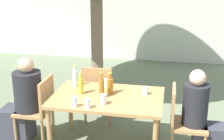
{
  "coord_description": "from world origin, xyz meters",
  "views": [
    {
      "loc": [
        0.75,
        -3.54,
        2.26
      ],
      "look_at": [
        0.0,
        0.3,
        0.99
      ],
      "focal_mm": 50.0,
      "sensor_mm": 36.0,
      "label": 1
    }
  ],
  "objects_px": {
    "person_seated_0": "(23,104)",
    "drinking_glass_4": "(88,103)",
    "dining_table_front": "(107,102)",
    "oil_cruet_0": "(81,85)",
    "amber_bottle_2": "(110,86)",
    "water_bottle_3": "(75,78)",
    "patio_chair_1": "(182,119)",
    "drinking_glass_0": "(103,99)",
    "drinking_glass_2": "(75,102)",
    "patio_chair_2": "(99,91)",
    "amber_bottle_1": "(101,88)",
    "drinking_glass_3": "(145,91)",
    "patio_chair_0": "(39,106)",
    "person_seated_1": "(202,121)",
    "drinking_glass_1": "(106,83)"
  },
  "relations": [
    {
      "from": "person_seated_0",
      "to": "drinking_glass_4",
      "type": "xyz_separation_m",
      "value": [
        1.01,
        -0.39,
        0.26
      ]
    },
    {
      "from": "dining_table_front",
      "to": "oil_cruet_0",
      "type": "distance_m",
      "value": 0.4
    },
    {
      "from": "amber_bottle_2",
      "to": "water_bottle_3",
      "type": "xyz_separation_m",
      "value": [
        -0.52,
        0.18,
        0.01
      ]
    },
    {
      "from": "patio_chair_1",
      "to": "drinking_glass_0",
      "type": "distance_m",
      "value": 1.0
    },
    {
      "from": "water_bottle_3",
      "to": "drinking_glass_2",
      "type": "xyz_separation_m",
      "value": [
        0.2,
        -0.65,
        -0.06
      ]
    },
    {
      "from": "patio_chair_2",
      "to": "drinking_glass_4",
      "type": "xyz_separation_m",
      "value": [
        0.13,
        -1.08,
        0.28
      ]
    },
    {
      "from": "oil_cruet_0",
      "to": "amber_bottle_1",
      "type": "bearing_deg",
      "value": -14.39
    },
    {
      "from": "drinking_glass_0",
      "to": "drinking_glass_3",
      "type": "relative_size",
      "value": 1.16
    },
    {
      "from": "patio_chair_0",
      "to": "amber_bottle_1",
      "type": "bearing_deg",
      "value": 86.33
    },
    {
      "from": "drinking_glass_3",
      "to": "amber_bottle_2",
      "type": "bearing_deg",
      "value": -173.46
    },
    {
      "from": "patio_chair_0",
      "to": "person_seated_1",
      "type": "relative_size",
      "value": 0.79
    },
    {
      "from": "patio_chair_2",
      "to": "water_bottle_3",
      "type": "distance_m",
      "value": 0.59
    },
    {
      "from": "drinking_glass_0",
      "to": "drinking_glass_2",
      "type": "bearing_deg",
      "value": -156.58
    },
    {
      "from": "person_seated_0",
      "to": "water_bottle_3",
      "type": "xyz_separation_m",
      "value": [
        0.65,
        0.27,
        0.32
      ]
    },
    {
      "from": "patio_chair_1",
      "to": "oil_cruet_0",
      "type": "bearing_deg",
      "value": 89.2
    },
    {
      "from": "person_seated_0",
      "to": "dining_table_front",
      "type": "bearing_deg",
      "value": 90.0
    },
    {
      "from": "dining_table_front",
      "to": "patio_chair_0",
      "type": "distance_m",
      "value": 0.94
    },
    {
      "from": "person_seated_0",
      "to": "amber_bottle_2",
      "type": "height_order",
      "value": "person_seated_0"
    },
    {
      "from": "dining_table_front",
      "to": "drinking_glass_4",
      "type": "bearing_deg",
      "value": -111.03
    },
    {
      "from": "person_seated_1",
      "to": "drinking_glass_0",
      "type": "xyz_separation_m",
      "value": [
        -1.17,
        -0.25,
        0.3
      ]
    },
    {
      "from": "amber_bottle_1",
      "to": "dining_table_front",
      "type": "bearing_deg",
      "value": 41.75
    },
    {
      "from": "person_seated_1",
      "to": "person_seated_0",
      "type": "bearing_deg",
      "value": 90.0
    },
    {
      "from": "person_seated_1",
      "to": "oil_cruet_0",
      "type": "relative_size",
      "value": 4.03
    },
    {
      "from": "dining_table_front",
      "to": "person_seated_1",
      "type": "bearing_deg",
      "value": -0.0
    },
    {
      "from": "patio_chair_2",
      "to": "person_seated_1",
      "type": "height_order",
      "value": "person_seated_1"
    },
    {
      "from": "patio_chair_2",
      "to": "water_bottle_3",
      "type": "relative_size",
      "value": 3.05
    },
    {
      "from": "dining_table_front",
      "to": "drinking_glass_4",
      "type": "relative_size",
      "value": 11.81
    },
    {
      "from": "person_seated_0",
      "to": "drinking_glass_4",
      "type": "distance_m",
      "value": 1.12
    },
    {
      "from": "person_seated_1",
      "to": "amber_bottle_2",
      "type": "bearing_deg",
      "value": 85.42
    },
    {
      "from": "patio_chair_0",
      "to": "drinking_glass_3",
      "type": "height_order",
      "value": "patio_chair_0"
    },
    {
      "from": "drinking_glass_1",
      "to": "person_seated_0",
      "type": "bearing_deg",
      "value": -163.59
    },
    {
      "from": "amber_bottle_2",
      "to": "drinking_glass_1",
      "type": "relative_size",
      "value": 2.51
    },
    {
      "from": "drinking_glass_0",
      "to": "drinking_glass_4",
      "type": "bearing_deg",
      "value": -136.69
    },
    {
      "from": "water_bottle_3",
      "to": "patio_chair_1",
      "type": "bearing_deg",
      "value": -10.78
    },
    {
      "from": "oil_cruet_0",
      "to": "drinking_glass_0",
      "type": "height_order",
      "value": "oil_cruet_0"
    },
    {
      "from": "oil_cruet_0",
      "to": "drinking_glass_0",
      "type": "relative_size",
      "value": 2.38
    },
    {
      "from": "drinking_glass_4",
      "to": "patio_chair_0",
      "type": "bearing_deg",
      "value": 153.52
    },
    {
      "from": "oil_cruet_0",
      "to": "drinking_glass_0",
      "type": "distance_m",
      "value": 0.44
    },
    {
      "from": "water_bottle_3",
      "to": "drinking_glass_2",
      "type": "relative_size",
      "value": 2.66
    },
    {
      "from": "person_seated_0",
      "to": "drinking_glass_2",
      "type": "relative_size",
      "value": 10.58
    },
    {
      "from": "amber_bottle_1",
      "to": "drinking_glass_2",
      "type": "distance_m",
      "value": 0.41
    },
    {
      "from": "oil_cruet_0",
      "to": "patio_chair_1",
      "type": "bearing_deg",
      "value": -0.8
    },
    {
      "from": "oil_cruet_0",
      "to": "drinking_glass_2",
      "type": "relative_size",
      "value": 2.55
    },
    {
      "from": "amber_bottle_2",
      "to": "water_bottle_3",
      "type": "bearing_deg",
      "value": 160.96
    },
    {
      "from": "patio_chair_2",
      "to": "drinking_glass_2",
      "type": "relative_size",
      "value": 8.11
    },
    {
      "from": "person_seated_1",
      "to": "water_bottle_3",
      "type": "height_order",
      "value": "person_seated_1"
    },
    {
      "from": "amber_bottle_2",
      "to": "water_bottle_3",
      "type": "relative_size",
      "value": 0.94
    },
    {
      "from": "dining_table_front",
      "to": "drinking_glass_1",
      "type": "xyz_separation_m",
      "value": [
        -0.09,
        0.32,
        0.14
      ]
    },
    {
      "from": "amber_bottle_2",
      "to": "drinking_glass_3",
      "type": "bearing_deg",
      "value": 6.54
    },
    {
      "from": "patio_chair_0",
      "to": "water_bottle_3",
      "type": "relative_size",
      "value": 3.05
    }
  ]
}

